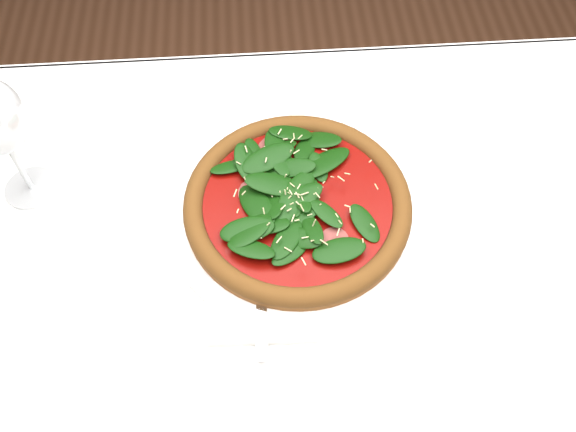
{
  "coord_description": "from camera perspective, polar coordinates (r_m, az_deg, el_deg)",
  "views": [
    {
      "loc": [
        -0.11,
        -0.45,
        1.52
      ],
      "look_at": [
        -0.08,
        0.05,
        0.77
      ],
      "focal_mm": 40.0,
      "sensor_mm": 36.0,
      "label": 1
    }
  ],
  "objects": [
    {
      "name": "pizza",
      "position": [
        0.9,
        0.85,
        1.24
      ],
      "size": [
        0.41,
        0.41,
        0.04
      ],
      "rotation": [
        0.0,
        0.0,
        0.33
      ],
      "color": "#A06226",
      "rests_on": "plate"
    },
    {
      "name": "fork",
      "position": [
        0.85,
        -2.37,
        -7.27
      ],
      "size": [
        0.03,
        0.15,
        0.0
      ],
      "rotation": [
        0.0,
        0.0,
        -0.04
      ],
      "color": "silver",
      "rests_on": "napkin"
    },
    {
      "name": "ground",
      "position": [
        1.59,
        3.05,
        -16.74
      ],
      "size": [
        6.0,
        6.0,
        0.0
      ],
      "primitive_type": "plane",
      "color": "brown",
      "rests_on": "ground"
    },
    {
      "name": "dining_table",
      "position": [
        0.99,
        4.73,
        -5.85
      ],
      "size": [
        1.21,
        0.81,
        0.75
      ],
      "color": "white",
      "rests_on": "ground"
    },
    {
      "name": "napkin",
      "position": [
        0.84,
        -2.35,
        -9.19
      ],
      "size": [
        0.15,
        0.07,
        0.01
      ],
      "primitive_type": "cube",
      "rotation": [
        0.0,
        0.0,
        -0.03
      ],
      "color": "white",
      "rests_on": "dining_table"
    },
    {
      "name": "plate",
      "position": [
        0.92,
        0.84,
        0.48
      ],
      "size": [
        0.38,
        0.38,
        0.02
      ],
      "color": "white",
      "rests_on": "dining_table"
    }
  ]
}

